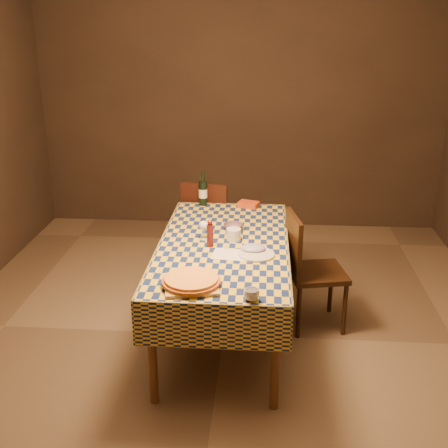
{
  "coord_description": "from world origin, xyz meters",
  "views": [
    {
      "loc": [
        0.28,
        -3.76,
        2.33
      ],
      "look_at": [
        0.0,
        0.05,
        0.9
      ],
      "focal_mm": 45.0,
      "sensor_mm": 36.0,
      "label": 1
    }
  ],
  "objects_px": {
    "bowl": "(233,227)",
    "chair_far": "(208,223)",
    "dining_table": "(223,253)",
    "chair_right": "(307,265)",
    "cutting_board": "(191,284)",
    "pizza": "(191,280)",
    "white_plate": "(256,254)",
    "wine_bottle": "(203,193)"
  },
  "relations": [
    {
      "from": "bowl",
      "to": "chair_far",
      "type": "bearing_deg",
      "value": 109.56
    },
    {
      "from": "dining_table",
      "to": "chair_right",
      "type": "bearing_deg",
      "value": 18.26
    },
    {
      "from": "cutting_board",
      "to": "chair_right",
      "type": "xyz_separation_m",
      "value": [
        0.77,
        0.9,
        -0.26
      ]
    },
    {
      "from": "pizza",
      "to": "chair_right",
      "type": "height_order",
      "value": "chair_right"
    },
    {
      "from": "cutting_board",
      "to": "white_plate",
      "type": "relative_size",
      "value": 1.27
    },
    {
      "from": "dining_table",
      "to": "pizza",
      "type": "height_order",
      "value": "pizza"
    },
    {
      "from": "pizza",
      "to": "white_plate",
      "type": "xyz_separation_m",
      "value": [
        0.39,
        0.49,
        -0.03
      ]
    },
    {
      "from": "pizza",
      "to": "wine_bottle",
      "type": "relative_size",
      "value": 1.56
    },
    {
      "from": "white_plate",
      "to": "chair_right",
      "type": "xyz_separation_m",
      "value": [
        0.39,
        0.41,
        -0.25
      ]
    },
    {
      "from": "bowl",
      "to": "white_plate",
      "type": "relative_size",
      "value": 0.59
    },
    {
      "from": "cutting_board",
      "to": "chair_right",
      "type": "bearing_deg",
      "value": 49.49
    },
    {
      "from": "pizza",
      "to": "chair_right",
      "type": "xyz_separation_m",
      "value": [
        0.77,
        0.9,
        -0.28
      ]
    },
    {
      "from": "cutting_board",
      "to": "pizza",
      "type": "height_order",
      "value": "pizza"
    },
    {
      "from": "cutting_board",
      "to": "chair_far",
      "type": "relative_size",
      "value": 0.35
    },
    {
      "from": "bowl",
      "to": "chair_right",
      "type": "distance_m",
      "value": 0.64
    },
    {
      "from": "white_plate",
      "to": "chair_far",
      "type": "distance_m",
      "value": 1.39
    },
    {
      "from": "cutting_board",
      "to": "pizza",
      "type": "relative_size",
      "value": 0.7
    },
    {
      "from": "bowl",
      "to": "chair_far",
      "type": "distance_m",
      "value": 0.89
    },
    {
      "from": "dining_table",
      "to": "pizza",
      "type": "distance_m",
      "value": 0.72
    },
    {
      "from": "bowl",
      "to": "chair_far",
      "type": "xyz_separation_m",
      "value": [
        -0.28,
        0.8,
        -0.27
      ]
    },
    {
      "from": "wine_bottle",
      "to": "white_plate",
      "type": "xyz_separation_m",
      "value": [
        0.49,
        -1.07,
        -0.1
      ]
    },
    {
      "from": "dining_table",
      "to": "chair_far",
      "type": "bearing_deg",
      "value": 102.04
    },
    {
      "from": "white_plate",
      "to": "wine_bottle",
      "type": "bearing_deg",
      "value": 114.53
    },
    {
      "from": "wine_bottle",
      "to": "white_plate",
      "type": "bearing_deg",
      "value": -65.47
    },
    {
      "from": "dining_table",
      "to": "cutting_board",
      "type": "bearing_deg",
      "value": -101.73
    },
    {
      "from": "dining_table",
      "to": "bowl",
      "type": "xyz_separation_m",
      "value": [
        0.05,
        0.28,
        0.1
      ]
    },
    {
      "from": "pizza",
      "to": "wine_bottle",
      "type": "bearing_deg",
      "value": 93.62
    },
    {
      "from": "pizza",
      "to": "chair_far",
      "type": "height_order",
      "value": "chair_far"
    },
    {
      "from": "white_plate",
      "to": "chair_far",
      "type": "xyz_separation_m",
      "value": [
        -0.47,
        1.28,
        -0.25
      ]
    },
    {
      "from": "cutting_board",
      "to": "bowl",
      "type": "xyz_separation_m",
      "value": [
        0.2,
        0.97,
        0.01
      ]
    },
    {
      "from": "pizza",
      "to": "chair_far",
      "type": "bearing_deg",
      "value": 92.74
    },
    {
      "from": "cutting_board",
      "to": "chair_far",
      "type": "height_order",
      "value": "chair_far"
    },
    {
      "from": "cutting_board",
      "to": "pizza",
      "type": "distance_m",
      "value": 0.03
    },
    {
      "from": "bowl",
      "to": "white_plate",
      "type": "xyz_separation_m",
      "value": [
        0.19,
        -0.48,
        -0.02
      ]
    },
    {
      "from": "dining_table",
      "to": "chair_far",
      "type": "distance_m",
      "value": 1.12
    },
    {
      "from": "chair_far",
      "to": "white_plate",
      "type": "bearing_deg",
      "value": -69.74
    },
    {
      "from": "dining_table",
      "to": "bowl",
      "type": "relative_size",
      "value": 12.28
    },
    {
      "from": "dining_table",
      "to": "cutting_board",
      "type": "distance_m",
      "value": 0.72
    },
    {
      "from": "pizza",
      "to": "chair_right",
      "type": "distance_m",
      "value": 1.22
    },
    {
      "from": "wine_bottle",
      "to": "chair_right",
      "type": "bearing_deg",
      "value": -36.93
    },
    {
      "from": "dining_table",
      "to": "pizza",
      "type": "xyz_separation_m",
      "value": [
        -0.14,
        -0.7,
        0.11
      ]
    },
    {
      "from": "wine_bottle",
      "to": "chair_right",
      "type": "relative_size",
      "value": 0.32
    }
  ]
}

